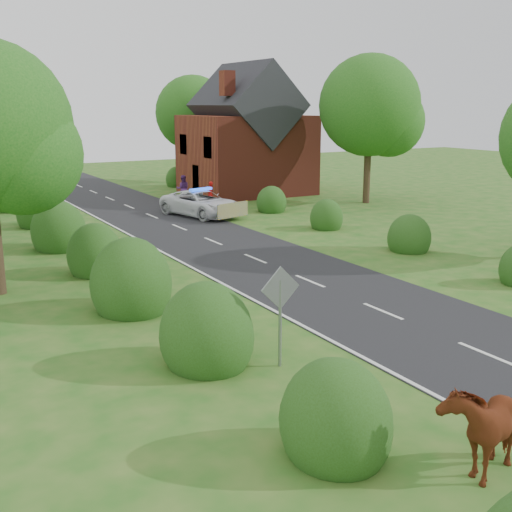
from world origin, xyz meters
TOP-DOWN VIEW (x-y plane):
  - ground at (0.00, 0.00)m, footprint 120.00×120.00m
  - road at (0.00, 15.00)m, footprint 6.00×70.00m
  - road_markings at (-1.60, 12.93)m, footprint 4.96×70.00m
  - hedgerow_left at (-6.51, 11.69)m, footprint 2.75×50.41m
  - hedgerow_right at (6.60, 11.21)m, footprint 2.10×45.78m
  - tree_right_b at (14.29, 21.84)m, footprint 6.56×6.40m
  - tree_right_c at (9.27, 37.85)m, footprint 6.15×6.00m
  - road_sign at (-5.00, 2.00)m, footprint 1.06×0.08m
  - house at (9.49, 30.00)m, footprint 8.00×7.40m
  - cow at (-4.32, -3.58)m, footprint 2.27×1.72m
  - police_van at (2.50, 22.66)m, footprint 3.71×5.76m
  - pedestrian_red at (4.61, 25.83)m, footprint 0.67×0.61m
  - pedestrian_purple at (3.79, 28.25)m, footprint 1.04×0.94m

SIDE VIEW (x-z plane):
  - ground at x=0.00m, z-range 0.00..0.00m
  - road at x=0.00m, z-range 0.00..0.02m
  - road_markings at x=-1.60m, z-range 0.02..0.03m
  - hedgerow_right at x=6.60m, z-range -0.50..1.60m
  - cow at x=-4.32m, z-range 0.00..1.43m
  - police_van at x=2.50m, z-range -0.07..1.55m
  - hedgerow_left at x=-6.51m, z-range -0.75..2.25m
  - pedestrian_red at x=4.61m, z-range 0.00..1.55m
  - pedestrian_purple at x=3.79m, z-range 0.00..1.75m
  - road_sign at x=-5.00m, z-range 0.39..2.92m
  - house at x=9.49m, z-range -0.80..8.37m
  - tree_right_c at x=9.27m, z-range 1.05..9.63m
  - tree_right_b at x=14.29m, z-range 1.24..10.64m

